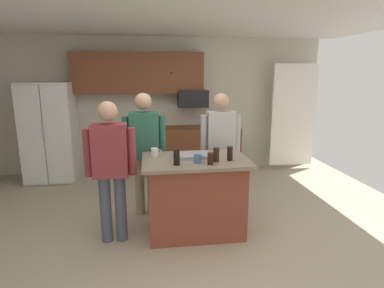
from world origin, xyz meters
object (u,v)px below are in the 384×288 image
at_px(microwave_over_range, 193,99).
at_px(person_elder_center, 145,146).
at_px(glass_pilsner, 216,155).
at_px(mug_blue_stoneware, 155,152).
at_px(kitchen_island, 195,195).
at_px(glass_stout_tall, 210,159).
at_px(serving_tray, 192,156).
at_px(person_guest_right, 111,164).
at_px(mug_ceramic_white, 198,158).
at_px(person_guest_left, 220,144).
at_px(glass_dark_ale, 230,153).
at_px(refrigerator, 50,132).
at_px(tumbler_amber, 177,157).

bearing_deg(microwave_over_range, person_elder_center, -116.46).
height_order(glass_pilsner, mug_blue_stoneware, glass_pilsner).
distance_m(kitchen_island, glass_stout_tall, 0.60).
bearing_deg(person_elder_center, serving_tray, 2.54).
distance_m(person_guest_right, mug_ceramic_white, 0.98).
height_order(mug_ceramic_white, mug_blue_stoneware, mug_ceramic_white).
xyz_separation_m(glass_pilsner, glass_stout_tall, (-0.09, -0.11, -0.01)).
relative_size(kitchen_island, person_guest_left, 0.76).
xyz_separation_m(glass_dark_ale, mug_blue_stoneware, (-0.86, 0.31, -0.03)).
xyz_separation_m(kitchen_island, mug_blue_stoneware, (-0.47, 0.20, 0.51)).
relative_size(person_elder_center, glass_dark_ale, 10.18).
bearing_deg(microwave_over_range, glass_dark_ale, -88.14).
bearing_deg(mug_ceramic_white, person_guest_left, 61.74).
xyz_separation_m(person_guest_right, person_elder_center, (0.37, 0.68, 0.03)).
distance_m(person_guest_right, glass_pilsner, 1.20).
relative_size(refrigerator, glass_dark_ale, 10.74).
bearing_deg(person_guest_left, mug_ceramic_white, 5.78).
xyz_separation_m(person_guest_left, tumbler_amber, (-0.70, -0.89, 0.06)).
relative_size(person_guest_left, mug_blue_stoneware, 12.89).
height_order(kitchen_island, glass_stout_tall, glass_stout_tall).
distance_m(person_guest_left, serving_tray, 0.77).
height_order(person_guest_right, serving_tray, person_guest_right).
xyz_separation_m(microwave_over_range, tumbler_amber, (-0.55, -2.64, -0.43)).
xyz_separation_m(person_guest_right, tumbler_amber, (0.73, -0.13, 0.08)).
bearing_deg(tumbler_amber, glass_pilsner, 8.57).
height_order(person_elder_center, serving_tray, person_elder_center).
distance_m(microwave_over_range, person_guest_left, 1.82).
relative_size(microwave_over_range, glass_dark_ale, 3.39).
distance_m(refrigerator, person_elder_center, 2.40).
distance_m(glass_pilsner, mug_blue_stoneware, 0.77).
distance_m(microwave_over_range, mug_blue_stoneware, 2.41).
xyz_separation_m(person_guest_left, glass_pilsner, (-0.24, -0.82, 0.06)).
distance_m(person_guest_right, mug_blue_stoneware, 0.57).
relative_size(glass_pilsner, serving_tray, 0.38).
xyz_separation_m(person_guest_right, serving_tray, (0.94, 0.16, 0.02)).
distance_m(microwave_over_range, kitchen_island, 2.63).
relative_size(kitchen_island, mug_blue_stoneware, 9.75).
bearing_deg(refrigerator, mug_blue_stoneware, -49.21).
height_order(mug_ceramic_white, tumbler_amber, tumbler_amber).
xyz_separation_m(glass_pilsner, mug_blue_stoneware, (-0.69, 0.35, -0.03)).
height_order(glass_pilsner, mug_ceramic_white, glass_pilsner).
relative_size(glass_stout_tall, mug_ceramic_white, 1.09).
xyz_separation_m(glass_pilsner, glass_dark_ale, (0.17, 0.03, -0.00)).
xyz_separation_m(refrigerator, glass_pilsner, (2.51, -2.45, 0.13)).
bearing_deg(serving_tray, person_guest_left, 50.44).
xyz_separation_m(person_elder_center, mug_ceramic_white, (0.60, -0.78, 0.02)).
bearing_deg(mug_ceramic_white, refrigerator, 132.76).
xyz_separation_m(person_guest_left, serving_tray, (-0.49, -0.59, -0.00)).
distance_m(refrigerator, glass_pilsner, 3.51).
bearing_deg(mug_blue_stoneware, mug_ceramic_white, -38.09).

